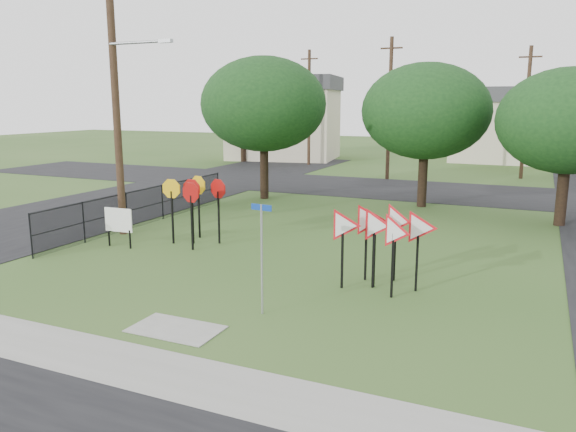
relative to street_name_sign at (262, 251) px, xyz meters
The scene contains 21 objects.
ground 2.16m from the street_name_sign, 150.22° to the left, with size 140.00×140.00×0.00m, color #2F511E.
sidewalk 3.99m from the street_name_sign, 110.96° to the right, with size 30.00×1.60×0.02m, color gray.
planting_strip 5.07m from the street_name_sign, 105.86° to the right, with size 30.00×0.80×0.02m, color #2F511E.
street_left 17.19m from the street_name_sign, 141.08° to the left, with size 8.00×50.00×0.02m, color black.
street_far 20.85m from the street_name_sign, 93.64° to the left, with size 60.00×8.00×0.02m, color black.
curb_pad 2.61m from the street_name_sign, 128.74° to the right, with size 2.00×1.20×0.02m, color gray.
street_name_sign is the anchor object (origin of this frame).
stop_sign_cluster 7.33m from the street_name_sign, 135.71° to the left, with size 2.22×1.75×2.34m.
yield_sign_cluster 3.66m from the street_name_sign, 56.60° to the left, with size 2.86×1.81×2.23m.
info_board 8.20m from the street_name_sign, 154.07° to the left, with size 1.11×0.08×1.38m.
utility_pole_main 10.69m from the street_name_sign, 148.46° to the left, with size 3.55×0.33×10.00m.
far_pole_a 25.16m from the street_name_sign, 97.64° to the left, with size 1.40×0.24×9.00m.
far_pole_b 29.27m from the street_name_sign, 80.76° to the left, with size 1.40×0.24×8.50m.
far_pole_c 32.91m from the street_name_sign, 110.21° to the left, with size 1.40×0.24×9.00m.
fence_run 11.37m from the street_name_sign, 141.86° to the left, with size 0.05×11.55×1.50m.
house_left 38.04m from the street_name_sign, 113.79° to the left, with size 10.58×8.88×7.20m.
house_mid 40.87m from the street_name_sign, 86.24° to the left, with size 8.40×8.40×6.20m.
tree_near_left 16.80m from the street_name_sign, 116.38° to the left, with size 6.40×6.40×7.27m.
tree_near_mid 16.05m from the street_name_sign, 87.53° to the left, with size 6.00×6.00×6.80m.
tree_near_right 15.53m from the street_name_sign, 64.10° to the left, with size 5.60×5.60×6.33m.
tree_far_left 35.48m from the street_name_sign, 119.39° to the left, with size 6.80×6.80×7.73m.
Camera 1 is at (7.06, -12.04, 4.93)m, focal length 35.00 mm.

